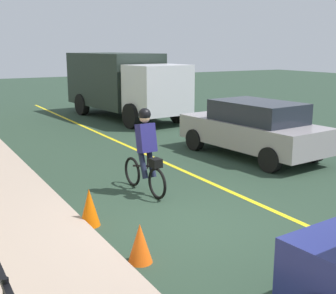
{
  "coord_description": "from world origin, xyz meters",
  "views": [
    {
      "loc": [
        -6.21,
        4.16,
        3.06
      ],
      "look_at": [
        1.71,
        -0.41,
        1.0
      ],
      "focal_mm": 47.77,
      "sensor_mm": 36.0,
      "label": 1
    }
  ],
  "objects": [
    {
      "name": "traffic_cone_far",
      "position": [
        0.82,
        1.68,
        0.33
      ],
      "size": [
        0.36,
        0.36,
        0.67
      ],
      "primitive_type": "cone",
      "color": "#E55B06",
      "rests_on": "ground"
    },
    {
      "name": "ground_plane",
      "position": [
        0.0,
        0.0,
        0.0
      ],
      "size": [
        80.0,
        80.0,
        0.0
      ],
      "primitive_type": "plane",
      "color": "#263A2B"
    },
    {
      "name": "patrol_sedan",
      "position": [
        3.33,
        -4.12,
        0.82
      ],
      "size": [
        4.55,
        2.25,
        1.58
      ],
      "rotation": [
        0.0,
        0.0,
        0.09
      ],
      "color": "#989095",
      "rests_on": "ground"
    },
    {
      "name": "traffic_cone_near",
      "position": [
        -0.84,
        1.53,
        0.3
      ],
      "size": [
        0.36,
        0.36,
        0.59
      ],
      "primitive_type": "cone",
      "color": "#FC5A11",
      "rests_on": "ground"
    },
    {
      "name": "lane_line_centre",
      "position": [
        0.0,
        -1.6,
        0.0
      ],
      "size": [
        36.0,
        0.12,
        0.01
      ],
      "primitive_type": "cube",
      "color": "yellow",
      "rests_on": "ground"
    },
    {
      "name": "box_truck_background",
      "position": [
        11.67,
        -3.9,
        1.55
      ],
      "size": [
        6.91,
        3.1,
        2.78
      ],
      "rotation": [
        0.0,
        0.0,
        3.25
      ],
      "color": "#222D27",
      "rests_on": "ground"
    },
    {
      "name": "cyclist_lead",
      "position": [
        1.91,
        0.01,
        0.91
      ],
      "size": [
        1.71,
        0.38,
        1.83
      ],
      "rotation": [
        0.0,
        0.0,
        0.06
      ],
      "color": "black",
      "rests_on": "ground"
    }
  ]
}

